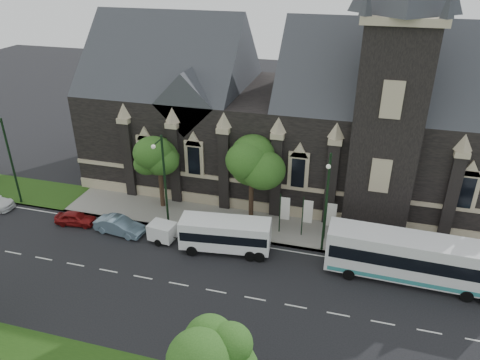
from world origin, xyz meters
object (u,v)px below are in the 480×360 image
(banner_flag_right, at_px, (329,217))
(sedan, at_px, (119,226))
(street_lamp_mid, at_px, (164,178))
(car_far_red, at_px, (76,218))
(tour_coach, at_px, (414,258))
(street_lamp_far, at_px, (9,158))
(tree_walk_right, at_px, (254,163))
(street_lamp_near, at_px, (326,199))
(box_trailer, at_px, (162,231))
(shuttle_bus, at_px, (225,233))
(tree_park_east, at_px, (216,350))
(banner_flag_left, at_px, (283,210))
(banner_flag_center, at_px, (306,214))
(tree_walk_left, at_px, (161,153))

(banner_flag_right, height_order, sedan, banner_flag_right)
(street_lamp_mid, bearing_deg, car_far_red, -168.41)
(street_lamp_mid, height_order, tour_coach, street_lamp_mid)
(street_lamp_far, bearing_deg, tree_walk_right, 8.86)
(tree_walk_right, height_order, street_lamp_near, street_lamp_near)
(banner_flag_right, bearing_deg, street_lamp_near, -98.56)
(sedan, bearing_deg, box_trailer, -85.36)
(street_lamp_far, height_order, shuttle_bus, street_lamp_far)
(tree_park_east, height_order, banner_flag_right, tree_park_east)
(street_lamp_far, height_order, banner_flag_right, street_lamp_far)
(street_lamp_mid, distance_m, banner_flag_left, 10.81)
(banner_flag_right, bearing_deg, banner_flag_center, 180.00)
(tree_walk_left, distance_m, car_far_red, 9.93)
(shuttle_bus, height_order, box_trailer, shuttle_bus)
(street_lamp_mid, relative_size, banner_flag_center, 2.25)
(street_lamp_far, xyz_separation_m, banner_flag_left, (26.29, 1.91, -2.73))
(street_lamp_near, distance_m, tour_coach, 7.83)
(tree_park_east, bearing_deg, banner_flag_center, 83.43)
(tree_park_east, bearing_deg, banner_flag_left, 89.65)
(tree_park_east, bearing_deg, car_far_red, 141.71)
(box_trailer, distance_m, car_far_red, 8.89)
(banner_flag_right, bearing_deg, tree_walk_left, 173.96)
(street_lamp_far, xyz_separation_m, sedan, (12.23, -1.96, -4.35))
(banner_flag_center, relative_size, sedan, 0.87)
(tree_walk_left, height_order, car_far_red, tree_walk_left)
(sedan, bearing_deg, tour_coach, -83.88)
(tree_walk_left, height_order, sedan, tree_walk_left)
(street_lamp_mid, xyz_separation_m, shuttle_bus, (6.15, -1.89, -3.44))
(box_trailer, height_order, sedan, box_trailer)
(street_lamp_near, bearing_deg, car_far_red, -175.59)
(street_lamp_near, height_order, box_trailer, street_lamp_near)
(banner_flag_left, relative_size, sedan, 0.87)
(banner_flag_left, xyz_separation_m, sedan, (-14.06, -3.86, -1.63))
(tree_park_east, relative_size, tree_walk_right, 0.81)
(tree_walk_left, bearing_deg, street_lamp_far, -165.74)
(street_lamp_near, distance_m, box_trailer, 14.32)
(tree_walk_left, bearing_deg, tree_park_east, -59.13)
(street_lamp_near, relative_size, sedan, 1.96)
(banner_flag_right, xyz_separation_m, shuttle_bus, (-8.14, -3.80, -0.71))
(shuttle_bus, distance_m, box_trailer, 5.74)
(street_lamp_mid, relative_size, sedan, 1.96)
(box_trailer, bearing_deg, tree_walk_right, 46.50)
(box_trailer, bearing_deg, sedan, -174.54)
(street_lamp_far, height_order, car_far_red, street_lamp_far)
(box_trailer, bearing_deg, street_lamp_mid, 109.04)
(banner_flag_left, bearing_deg, shuttle_bus, -137.47)
(street_lamp_far, height_order, box_trailer, street_lamp_far)
(street_lamp_mid, bearing_deg, tree_walk_left, 116.47)
(banner_flag_right, relative_size, tour_coach, 0.31)
(tree_walk_left, distance_m, tour_coach, 23.70)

